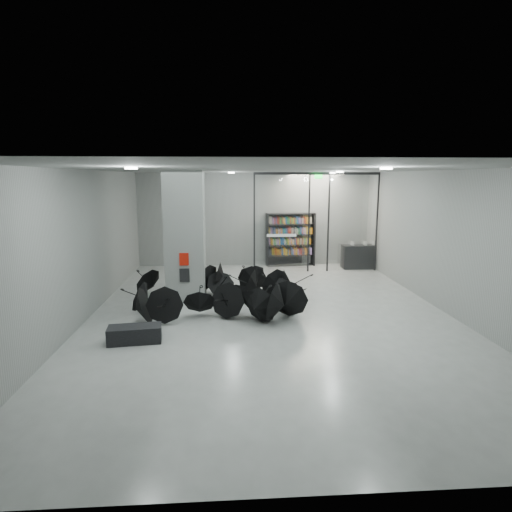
{
  "coord_description": "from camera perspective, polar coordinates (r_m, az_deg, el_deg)",
  "views": [
    {
      "loc": [
        -1.17,
        -11.51,
        3.79
      ],
      "look_at": [
        -0.3,
        1.5,
        1.4
      ],
      "focal_mm": 30.09,
      "sensor_mm": 36.0,
      "label": 1
    }
  ],
  "objects": [
    {
      "name": "umbrella_cluster",
      "position": [
        12.6,
        -2.57,
        -5.61
      ],
      "size": [
        5.59,
        4.56,
        1.33
      ],
      "color": "black",
      "rests_on": "ground"
    },
    {
      "name": "shop_counter",
      "position": [
        18.68,
        13.89,
        -0.07
      ],
      "size": [
        1.66,
        0.67,
        0.99
      ],
      "primitive_type": "cube",
      "rotation": [
        0.0,
        0.0,
        -0.01
      ],
      "color": "black",
      "rests_on": "ground"
    },
    {
      "name": "glass_partition",
      "position": [
        17.46,
        7.99,
        5.0
      ],
      "size": [
        5.06,
        0.08,
        4.0
      ],
      "color": "silver",
      "rests_on": "ground"
    },
    {
      "name": "info_panel",
      "position": [
        13.29,
        -9.48,
        -2.54
      ],
      "size": [
        0.3,
        0.03,
        0.42
      ],
      "primitive_type": "cube",
      "color": "black",
      "rests_on": "column"
    },
    {
      "name": "room",
      "position": [
        11.61,
        1.98,
        5.7
      ],
      "size": [
        14.0,
        14.02,
        4.01
      ],
      "color": "gray",
      "rests_on": "ground"
    },
    {
      "name": "fire_cabinet",
      "position": [
        13.19,
        -9.55,
        -0.42
      ],
      "size": [
        0.28,
        0.04,
        0.38
      ],
      "primitive_type": "cube",
      "color": "#A50A07",
      "rests_on": "column"
    },
    {
      "name": "exit_sign",
      "position": [
        17.19,
        8.3,
        10.38
      ],
      "size": [
        0.3,
        0.06,
        0.15
      ],
      "primitive_type": "cube",
      "color": "#0CE533",
      "rests_on": "room"
    },
    {
      "name": "bookshelf",
      "position": [
        18.65,
        4.59,
        2.2
      ],
      "size": [
        2.12,
        0.71,
        2.29
      ],
      "primitive_type": null,
      "rotation": [
        0.0,
        0.0,
        0.14
      ],
      "color": "black",
      "rests_on": "ground"
    },
    {
      "name": "bench",
      "position": [
        10.54,
        -15.82,
        -9.97
      ],
      "size": [
        1.27,
        0.66,
        0.39
      ],
      "primitive_type": "cube",
      "rotation": [
        0.0,
        0.0,
        0.12
      ],
      "color": "black",
      "rests_on": "ground"
    },
    {
      "name": "column",
      "position": [
        13.69,
        -9.38,
        2.74
      ],
      "size": [
        1.2,
        1.2,
        4.0
      ],
      "primitive_type": "cube",
      "color": "slate",
      "rests_on": "ground"
    }
  ]
}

